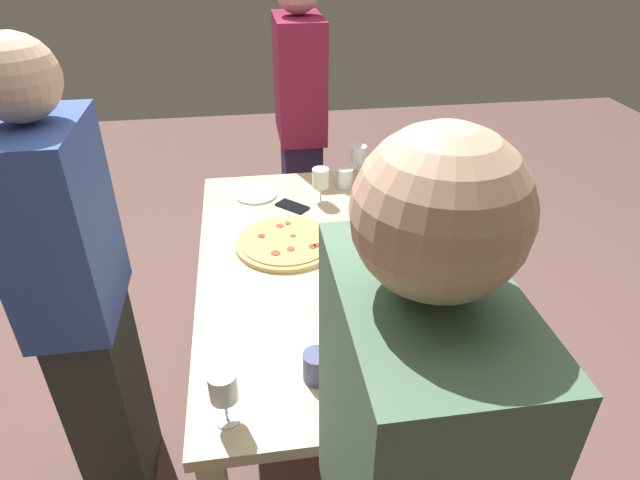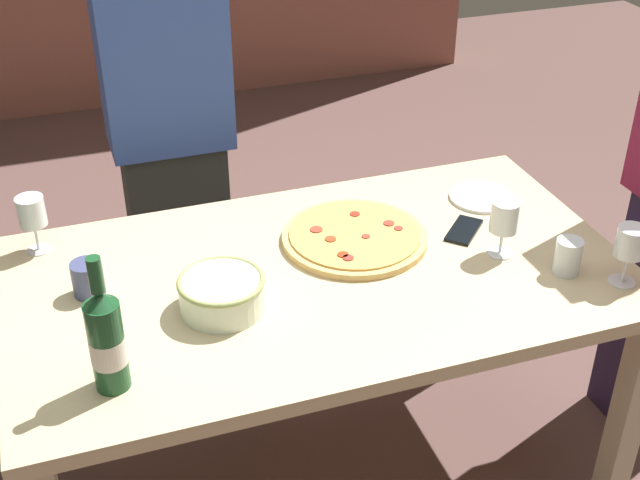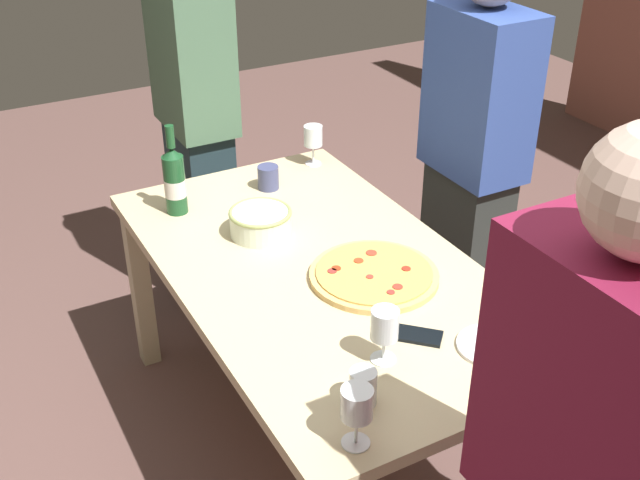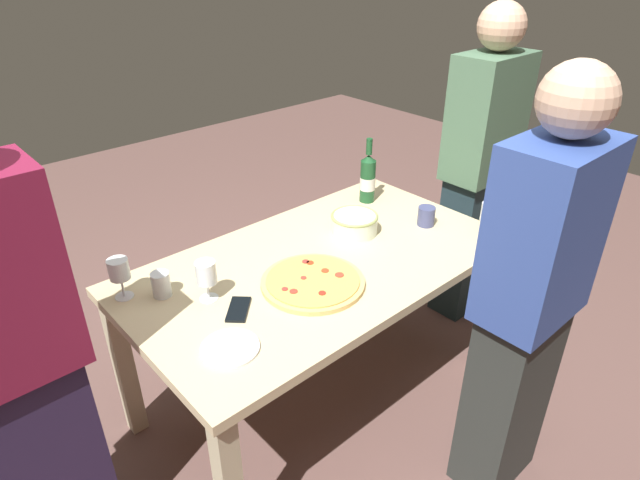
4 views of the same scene
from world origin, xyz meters
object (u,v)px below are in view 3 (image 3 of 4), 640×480
object	(u,v)px
side_plate	(492,346)
person_guest_left	(196,120)
pizza	(374,275)
wine_glass_near_pizza	(313,138)
dining_table	(320,291)
cup_amber	(363,387)
wine_glass_far_left	(357,406)
serving_bowl	(261,221)
wine_glass_by_bottle	(385,326)
wine_bottle	(175,180)
cup_ceramic	(268,177)
person_guest_right	(472,164)
cell_phone	(416,335)

from	to	relation	value
side_plate	person_guest_left	size ratio (longest dim) A/B	0.12
pizza	person_guest_left	bearing A→B (deg)	-175.53
wine_glass_near_pizza	dining_table	bearing A→B (deg)	-26.62
cup_amber	wine_glass_far_left	bearing A→B (deg)	-37.77
wine_glass_near_pizza	wine_glass_far_left	distance (m)	1.54
serving_bowl	wine_glass_by_bottle	world-z (taller)	wine_glass_by_bottle
wine_bottle	wine_glass_near_pizza	size ratio (longest dim) A/B	2.02
wine_glass_near_pizza	wine_glass_by_bottle	bearing A→B (deg)	-19.64
side_plate	person_guest_left	world-z (taller)	person_guest_left
wine_glass_far_left	cup_amber	size ratio (longest dim) A/B	1.67
wine_glass_near_pizza	cup_ceramic	xyz separation A→B (m)	(0.11, -0.25, -0.07)
wine_glass_by_bottle	dining_table	bearing A→B (deg)	171.29
person_guest_left	person_guest_right	world-z (taller)	person_guest_left
dining_table	pizza	size ratio (longest dim) A/B	3.99
dining_table	person_guest_left	size ratio (longest dim) A/B	0.96
wine_glass_near_pizza	wine_glass_by_bottle	world-z (taller)	wine_glass_near_pizza
cell_phone	person_guest_right	distance (m)	1.00
serving_bowl	pizza	bearing A→B (deg)	24.58
side_plate	cell_phone	bearing A→B (deg)	-131.86
dining_table	serving_bowl	xyz separation A→B (m)	(-0.28, -0.08, 0.14)
cup_ceramic	person_guest_right	xyz separation A→B (m)	(0.33, 0.69, 0.04)
cup_amber	side_plate	size ratio (longest dim) A/B	0.50
cup_amber	person_guest_left	distance (m)	1.73
pizza	wine_bottle	world-z (taller)	wine_bottle
wine_glass_near_pizza	cup_ceramic	bearing A→B (deg)	-66.25
dining_table	cup_amber	xyz separation A→B (m)	(0.60, -0.21, 0.14)
wine_glass_by_bottle	cup_amber	distance (m)	0.19
wine_glass_by_bottle	cell_phone	distance (m)	0.17
dining_table	cell_phone	world-z (taller)	cell_phone
serving_bowl	cup_amber	size ratio (longest dim) A/B	2.20
wine_bottle	cup_ceramic	world-z (taller)	wine_bottle
wine_glass_far_left	cup_ceramic	world-z (taller)	wine_glass_far_left
cup_amber	person_guest_left	world-z (taller)	person_guest_left
cup_amber	person_guest_right	size ratio (longest dim) A/B	0.06
wine_bottle	cell_phone	xyz separation A→B (m)	(1.01, 0.33, -0.12)
pizza	person_guest_right	bearing A→B (deg)	119.63
wine_bottle	cell_phone	bearing A→B (deg)	18.03
serving_bowl	cell_phone	xyz separation A→B (m)	(0.72, 0.13, -0.04)
serving_bowl	person_guest_right	size ratio (longest dim) A/B	0.13
person_guest_left	cell_phone	bearing A→B (deg)	2.39
wine_bottle	wine_glass_far_left	xyz separation A→B (m)	(1.28, -0.03, -0.01)
wine_glass_by_bottle	cup_amber	world-z (taller)	wine_glass_by_bottle
person_guest_left	pizza	bearing A→B (deg)	5.31
pizza	cup_amber	bearing A→B (deg)	-34.88
person_guest_right	person_guest_left	bearing A→B (deg)	-65.55
cup_amber	person_guest_left	size ratio (longest dim) A/B	0.06
wine_glass_by_bottle	person_guest_right	xyz separation A→B (m)	(-0.73, 0.86, -0.03)
wine_glass_near_pizza	person_guest_left	bearing A→B (deg)	-142.12
cup_amber	person_guest_right	world-z (taller)	person_guest_right
serving_bowl	side_plate	distance (m)	0.91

